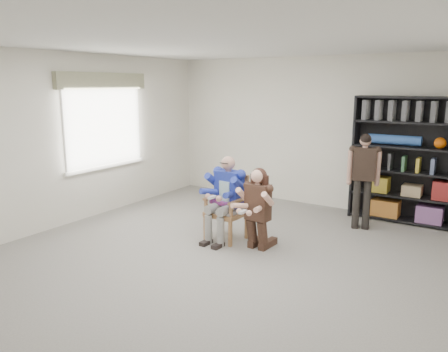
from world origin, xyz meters
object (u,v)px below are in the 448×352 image
Objects in this scene: bookshelf at (408,161)px; seated_man at (226,198)px; standing_man at (363,182)px; kneeling_woman at (257,210)px; armchair at (226,208)px.

seated_man is at bearing -131.25° from bookshelf.
bookshelf is 0.96m from standing_man.
bookshelf reaches higher than kneeling_woman.
bookshelf is at bearing 51.72° from seated_man.
kneeling_woman is 1.98m from standing_man.
seated_man is at bearing 0.00° from armchair.
kneeling_woman is at bearing -8.71° from armchair.
seated_man is 0.61× the size of bookshelf.
standing_man is at bearing -124.02° from bookshelf.
standing_man is at bearing 63.40° from kneeling_woman.
seated_man is 2.23m from standing_man.
seated_man is 0.59m from kneeling_woman.
armchair is at bearing -152.63° from standing_man.
standing_man is at bearing 48.74° from armchair.
bookshelf reaches higher than seated_man.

